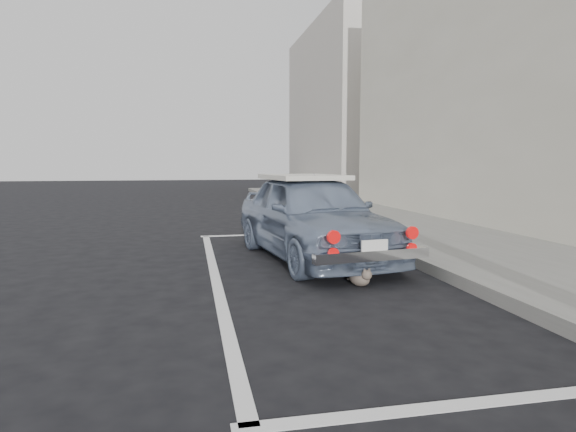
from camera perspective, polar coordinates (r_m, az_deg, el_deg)
The scene contains 8 objects.
ground at distance 3.47m, azimuth 10.03°, elevation -18.00°, with size 80.00×80.00×0.00m, color black.
sidewalk at distance 6.74m, azimuth 29.59°, elevation -6.10°, with size 2.80×40.00×0.15m, color slate.
building_far at distance 24.28m, azimuth 6.76°, elevation 12.29°, with size 3.50×10.00×8.00m, color beige.
pline_rear at distance 3.29m, azimuth 22.13°, elevation -19.77°, with size 3.00×0.12×0.01m, color silver.
pline_front at distance 9.69m, azimuth -1.40°, elevation -2.17°, with size 3.00×0.12×0.01m, color silver.
pline_side at distance 6.11m, azimuth -8.61°, elevation -7.24°, with size 0.12×7.00×0.01m, color silver.
retro_coupe at distance 7.18m, azimuth 2.88°, elevation 0.06°, with size 2.00×3.94×1.28m.
cat at distance 5.69m, azimuth 8.57°, elevation -7.15°, with size 0.28×0.44×0.24m.
Camera 1 is at (-1.19, -2.94, 1.42)m, focal length 30.00 mm.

